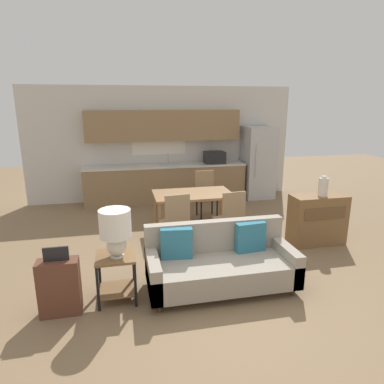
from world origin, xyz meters
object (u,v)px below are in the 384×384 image
(dining_chair_near_right, at_px, (230,216))
(credenza, at_px, (317,219))
(dining_table, at_px, (193,197))
(refrigerator, at_px, (258,162))
(dining_chair_near_left, at_px, (176,220))
(side_table, at_px, (116,270))
(dining_chair_far_right, at_px, (206,192))
(couch, at_px, (219,263))
(vase, at_px, (323,187))
(suitcase, at_px, (60,287))
(table_lamp, at_px, (115,229))

(dining_chair_near_right, bearing_deg, credenza, 164.54)
(dining_table, height_order, credenza, credenza)
(refrigerator, xyz_separation_m, dining_chair_near_left, (-2.54, -2.75, -0.37))
(side_table, distance_m, dining_chair_near_right, 2.23)
(dining_chair_far_right, xyz_separation_m, dining_chair_near_left, (-0.90, -1.55, 0.00))
(refrigerator, height_order, dining_chair_far_right, refrigerator)
(dining_chair_near_left, bearing_deg, couch, 100.12)
(dining_table, height_order, dining_chair_near_right, dining_chair_near_right)
(refrigerator, height_order, vase, refrigerator)
(side_table, bearing_deg, credenza, 17.46)
(dining_table, bearing_deg, suitcase, -132.61)
(dining_chair_near_left, bearing_deg, side_table, 47.70)
(side_table, height_order, dining_chair_far_right, dining_chair_far_right)
(table_lamp, bearing_deg, dining_chair_far_right, 57.62)
(couch, distance_m, dining_chair_near_right, 1.35)
(dining_chair_far_right, distance_m, dining_chair_near_left, 1.79)
(dining_table, bearing_deg, credenza, -27.02)
(dining_table, bearing_deg, dining_chair_near_left, -120.82)
(dining_table, height_order, table_lamp, table_lamp)
(dining_chair_near_right, bearing_deg, table_lamp, 27.91)
(refrigerator, bearing_deg, dining_chair_near_left, -132.72)
(refrigerator, bearing_deg, table_lamp, -130.39)
(credenza, xyz_separation_m, dining_chair_near_right, (-1.46, 0.21, 0.09))
(dining_chair_near_right, bearing_deg, vase, 162.84)
(dining_chair_near_right, relative_size, dining_chair_far_right, 1.00)
(refrigerator, height_order, couch, refrigerator)
(dining_table, height_order, suitcase, suitcase)
(suitcase, bearing_deg, refrigerator, 45.58)
(side_table, relative_size, dining_chair_near_right, 0.61)
(refrigerator, height_order, table_lamp, refrigerator)
(dining_chair_far_right, relative_size, dining_chair_near_left, 1.00)
(dining_table, xyz_separation_m, suitcase, (-2.01, -2.18, -0.33))
(dining_table, distance_m, couch, 2.02)
(vase, xyz_separation_m, dining_chair_far_right, (-1.50, 1.83, -0.49))
(refrigerator, relative_size, table_lamp, 3.06)
(vase, relative_size, dining_chair_far_right, 0.35)
(dining_chair_near_left, height_order, suitcase, dining_chair_near_left)
(couch, distance_m, suitcase, 1.93)
(couch, relative_size, table_lamp, 3.25)
(dining_chair_near_right, bearing_deg, suitcase, 22.44)
(couch, distance_m, vase, 2.35)
(dining_chair_near_right, xyz_separation_m, dining_chair_far_right, (-0.01, 1.57, 0.00))
(dining_table, xyz_separation_m, couch, (-0.09, -1.99, -0.34))
(dining_chair_near_left, bearing_deg, credenza, 168.33)
(table_lamp, relative_size, dining_chair_near_left, 0.60)
(dining_chair_far_right, bearing_deg, refrigerator, 33.83)
(side_table, height_order, credenza, credenza)
(refrigerator, distance_m, dining_table, 2.90)
(suitcase, bearing_deg, vase, 16.27)
(couch, distance_m, dining_chair_far_right, 2.85)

